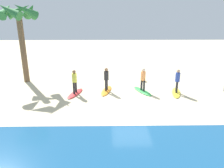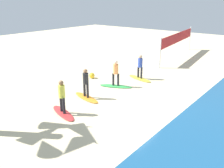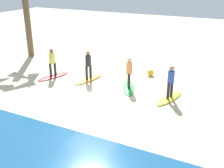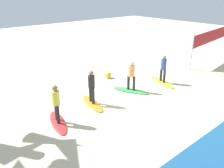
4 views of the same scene
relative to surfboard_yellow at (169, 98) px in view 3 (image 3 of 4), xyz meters
name	(u,v)px [view 3 (image 3 of 4)]	position (x,y,z in m)	size (l,w,h in m)	color
ground_plane	(95,99)	(3.27, 1.62, -0.04)	(60.00, 60.00, 0.00)	beige
surfboard_yellow	(169,98)	(0.00, 0.00, 0.00)	(2.10, 0.56, 0.09)	yellow
surfer_yellow	(171,80)	(0.00, 0.00, 0.99)	(0.32, 0.45, 1.64)	#232328
surfboard_green	(129,88)	(2.32, -0.34, 0.00)	(2.10, 0.56, 0.09)	green
surfer_green	(129,70)	(2.32, -0.34, 0.99)	(0.32, 0.43, 1.64)	#232328
surfboard_orange	(89,79)	(4.91, -0.47, 0.00)	(2.10, 0.56, 0.09)	orange
surfer_orange	(88,63)	(4.91, -0.47, 0.99)	(0.32, 0.45, 1.64)	#232328
surfboard_red	(53,76)	(7.07, 0.05, 0.00)	(2.10, 0.56, 0.09)	red
surfer_red	(52,60)	(7.07, 0.05, 0.99)	(0.32, 0.45, 1.64)	#232328
beach_ball	(151,73)	(1.94, -2.77, 0.15)	(0.40, 0.40, 0.40)	yellow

